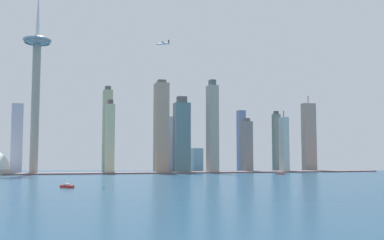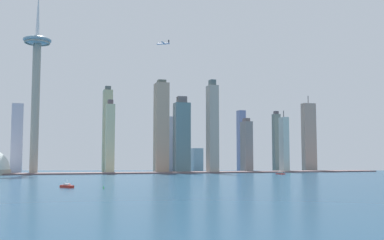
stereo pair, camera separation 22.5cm
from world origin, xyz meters
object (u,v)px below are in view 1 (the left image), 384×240
skyscraper_0 (284,145)px  skyscraper_12 (197,160)px  boat_0 (67,186)px  skyscraper_3 (309,137)px  airplane (163,44)px  skyscraper_8 (241,141)px  observation_tower (36,73)px  skyscraper_9 (276,142)px  skyscraper_6 (110,138)px  skyscraper_10 (168,144)px  skyscraper_7 (182,136)px  channel_buoy_2 (104,187)px  skyscraper_2 (17,138)px  skyscraper_11 (161,127)px  skyscraper_1 (247,146)px  skyscraper_4 (212,128)px  channel_buoy_0 (281,174)px  channel_buoy_1 (290,174)px  boat_2 (280,173)px  skyscraper_5 (107,130)px

skyscraper_0 → skyscraper_12: bearing=148.9°
skyscraper_0 → boat_0: skyscraper_0 is taller
skyscraper_3 → airplane: (-328.64, -78.74, 152.97)m
boat_0 → skyscraper_8: bearing=-72.1°
skyscraper_3 → observation_tower: bearing=-176.7°
skyscraper_0 → skyscraper_8: (-55.18, 77.58, 9.63)m
skyscraper_0 → skyscraper_9: (16.75, 62.99, 7.47)m
skyscraper_6 → skyscraper_10: size_ratio=1.21×
skyscraper_3 → skyscraper_7: size_ratio=1.12×
skyscraper_9 → channel_buoy_2: skyscraper_9 is taller
skyscraper_2 → skyscraper_11: size_ratio=0.71×
skyscraper_1 → skyscraper_9: bearing=23.1°
skyscraper_2 → skyscraper_3: bearing=-0.4°
skyscraper_4 → skyscraper_1: bearing=26.7°
skyscraper_12 → airplane: (-98.01, -119.05, 199.92)m
skyscraper_6 → airplane: (82.12, -55.80, 161.03)m
skyscraper_9 → skyscraper_10: skyscraper_9 is taller
skyscraper_2 → channel_buoy_0: bearing=-25.1°
skyscraper_3 → skyscraper_8: bearing=168.2°
skyscraper_2 → channel_buoy_0: (402.82, -188.47, -58.69)m
skyscraper_2 → channel_buoy_0: 448.59m
skyscraper_2 → airplane: 299.27m
skyscraper_8 → boat_0: size_ratio=8.56×
skyscraper_2 → skyscraper_6: 157.14m
skyscraper_9 → skyscraper_12: skyscraper_9 is taller
skyscraper_11 → channel_buoy_1: skyscraper_11 is taller
skyscraper_9 → skyscraper_10: bearing=178.4°
skyscraper_6 → skyscraper_0: bearing=-4.5°
skyscraper_7 → boat_2: size_ratio=8.01×
skyscraper_5 → airplane: size_ratio=7.44×
skyscraper_4 → skyscraper_12: bearing=88.2°
skyscraper_4 → airplane: bearing=-170.6°
skyscraper_9 → boat_2: skyscraper_9 is taller
channel_buoy_2 → airplane: size_ratio=0.13×
skyscraper_3 → skyscraper_12: 238.78m
skyscraper_5 → channel_buoy_0: skyscraper_5 is taller
observation_tower → boat_0: observation_tower is taller
skyscraper_3 → skyscraper_11: size_ratio=0.92×
skyscraper_2 → boat_0: size_ratio=8.30×
skyscraper_6 → channel_buoy_2: size_ratio=46.11×
observation_tower → skyscraper_5: bearing=25.7°
skyscraper_2 → skyscraper_6: size_ratio=0.93×
skyscraper_9 → skyscraper_10: (-227.63, 6.33, -6.59)m
skyscraper_2 → channel_buoy_1: (425.99, -175.20, -58.87)m
skyscraper_6 → skyscraper_7: bearing=-2.2°
airplane → skyscraper_4: bearing=-141.1°
skyscraper_4 → skyscraper_5: 198.70m
skyscraper_0 → airplane: size_ratio=5.42×
skyscraper_5 → skyscraper_6: 55.01m
observation_tower → airplane: size_ratio=14.82×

